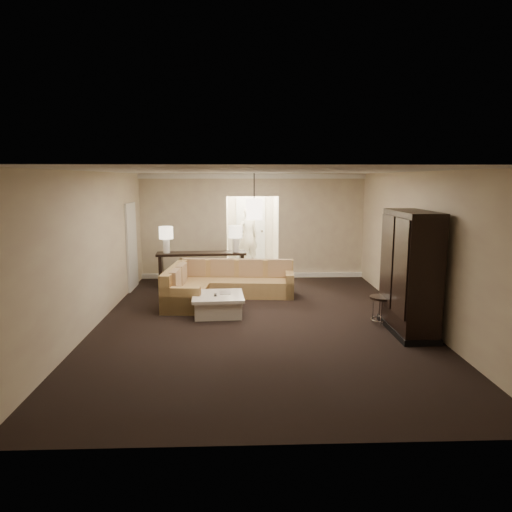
{
  "coord_description": "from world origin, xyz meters",
  "views": [
    {
      "loc": [
        -0.36,
        -8.23,
        2.67
      ],
      "look_at": [
        -0.01,
        1.2,
        1.07
      ],
      "focal_mm": 32.0,
      "sensor_mm": 36.0,
      "label": 1
    }
  ],
  "objects_px": {
    "coffee_table": "(218,304)",
    "drink_table": "(381,304)",
    "person": "(248,234)",
    "armoire": "(410,275)",
    "console_table": "(202,266)",
    "sectional_sofa": "(219,284)"
  },
  "relations": [
    {
      "from": "armoire",
      "to": "person",
      "type": "relative_size",
      "value": 1.06
    },
    {
      "from": "armoire",
      "to": "sectional_sofa",
      "type": "bearing_deg",
      "value": 144.84
    },
    {
      "from": "sectional_sofa",
      "to": "drink_table",
      "type": "distance_m",
      "value": 3.65
    },
    {
      "from": "sectional_sofa",
      "to": "coffee_table",
      "type": "relative_size",
      "value": 2.7
    },
    {
      "from": "console_table",
      "to": "sectional_sofa",
      "type": "bearing_deg",
      "value": -72.58
    },
    {
      "from": "console_table",
      "to": "armoire",
      "type": "distance_m",
      "value": 5.36
    },
    {
      "from": "coffee_table",
      "to": "console_table",
      "type": "height_order",
      "value": "console_table"
    },
    {
      "from": "coffee_table",
      "to": "armoire",
      "type": "height_order",
      "value": "armoire"
    },
    {
      "from": "armoire",
      "to": "person",
      "type": "height_order",
      "value": "armoire"
    },
    {
      "from": "sectional_sofa",
      "to": "drink_table",
      "type": "xyz_separation_m",
      "value": [
        3.06,
        -1.99,
        0.06
      ]
    },
    {
      "from": "console_table",
      "to": "person",
      "type": "height_order",
      "value": "person"
    },
    {
      "from": "armoire",
      "to": "drink_table",
      "type": "height_order",
      "value": "armoire"
    },
    {
      "from": "console_table",
      "to": "armoire",
      "type": "relative_size",
      "value": 1.05
    },
    {
      "from": "armoire",
      "to": "coffee_table",
      "type": "bearing_deg",
      "value": 160.92
    },
    {
      "from": "person",
      "to": "console_table",
      "type": "bearing_deg",
      "value": 40.05
    },
    {
      "from": "armoire",
      "to": "person",
      "type": "xyz_separation_m",
      "value": [
        -2.69,
        6.21,
        -0.02
      ]
    },
    {
      "from": "coffee_table",
      "to": "person",
      "type": "xyz_separation_m",
      "value": [
        0.69,
        5.04,
        0.8
      ]
    },
    {
      "from": "sectional_sofa",
      "to": "console_table",
      "type": "distance_m",
      "value": 1.35
    },
    {
      "from": "coffee_table",
      "to": "drink_table",
      "type": "height_order",
      "value": "drink_table"
    },
    {
      "from": "coffee_table",
      "to": "console_table",
      "type": "relative_size",
      "value": 0.47
    },
    {
      "from": "sectional_sofa",
      "to": "person",
      "type": "relative_size",
      "value": 1.42
    },
    {
      "from": "sectional_sofa",
      "to": "drink_table",
      "type": "relative_size",
      "value": 5.37
    }
  ]
}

